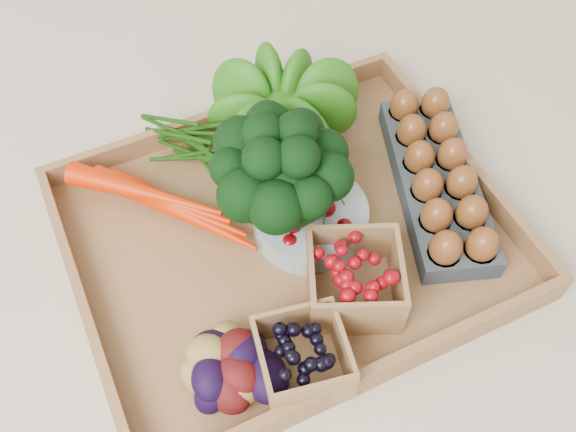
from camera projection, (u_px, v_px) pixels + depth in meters
name	position (u px, v px, depth m)	size (l,w,h in m)	color
ground	(288.00, 242.00, 0.86)	(4.00, 4.00, 0.00)	beige
tray	(288.00, 239.00, 0.85)	(0.55, 0.45, 0.01)	olive
carrots	(162.00, 201.00, 0.85)	(0.22, 0.16, 0.05)	red
lettuce	(281.00, 106.00, 0.88)	(0.14, 0.14, 0.14)	#22590E
broccoli	(281.00, 196.00, 0.80)	(0.18, 0.18, 0.14)	black
cherry_bowl	(310.00, 218.00, 0.84)	(0.15, 0.15, 0.04)	#8C9EA5
egg_carton	(436.00, 183.00, 0.88)	(0.10, 0.29, 0.03)	#374046
potatoes	(223.00, 363.00, 0.70)	(0.14, 0.14, 0.08)	#3F0A0A
punnet_blackberry	(302.00, 357.00, 0.71)	(0.10, 0.10, 0.07)	black
punnet_raspberry	(354.00, 280.00, 0.77)	(0.11, 0.11, 0.08)	maroon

